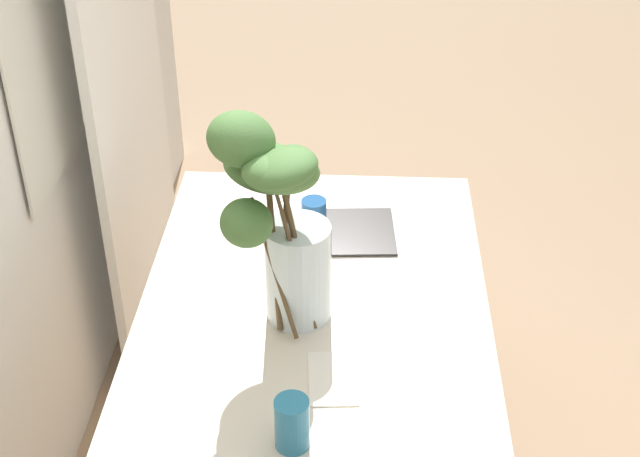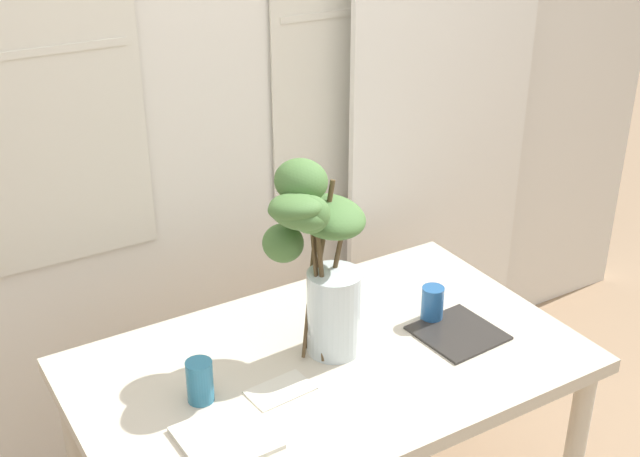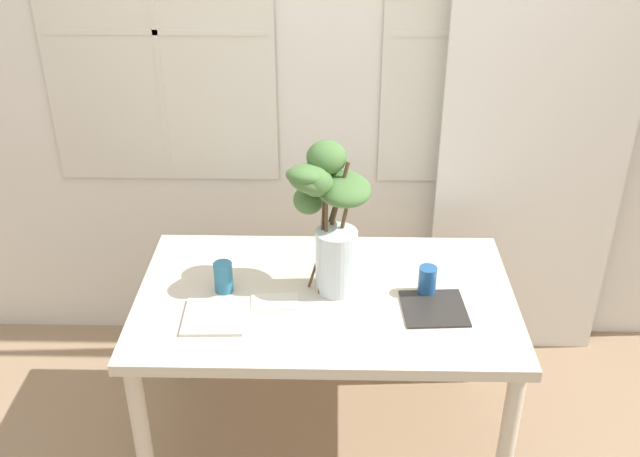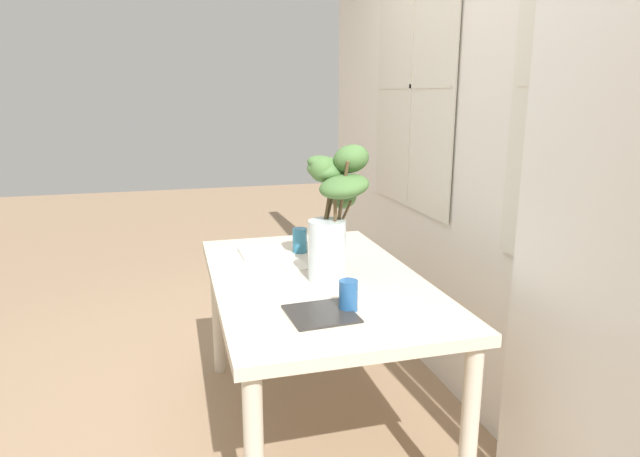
{
  "view_description": "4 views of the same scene",
  "coord_description": "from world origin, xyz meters",
  "px_view_note": "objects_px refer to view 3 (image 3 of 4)",
  "views": [
    {
      "loc": [
        -1.75,
        -0.11,
        2.21
      ],
      "look_at": [
        0.07,
        -0.02,
        1.0
      ],
      "focal_mm": 50.8,
      "sensor_mm": 36.0,
      "label": 1
    },
    {
      "loc": [
        -1.08,
        -1.74,
        2.2
      ],
      "look_at": [
        0.03,
        0.1,
        1.14
      ],
      "focal_mm": 46.82,
      "sensor_mm": 36.0,
      "label": 2
    },
    {
      "loc": [
        0.03,
        -2.39,
        2.41
      ],
      "look_at": [
        -0.02,
        0.05,
        1.02
      ],
      "focal_mm": 41.38,
      "sensor_mm": 36.0,
      "label": 3
    },
    {
      "loc": [
        2.22,
        -0.59,
        1.55
      ],
      "look_at": [
        0.09,
        -0.01,
        1.0
      ],
      "focal_mm": 30.78,
      "sensor_mm": 36.0,
      "label": 4
    }
  ],
  "objects_px": {
    "dining_table": "(326,312)",
    "vase_with_branches": "(328,214)",
    "plate_square_right": "(434,308)",
    "plate_square_left": "(214,317)",
    "drinking_glass_blue_left": "(223,277)",
    "drinking_glass_blue_right": "(427,280)"
  },
  "relations": [
    {
      "from": "vase_with_branches",
      "to": "plate_square_left",
      "type": "relative_size",
      "value": 2.63
    },
    {
      "from": "drinking_glass_blue_right",
      "to": "plate_square_left",
      "type": "height_order",
      "value": "drinking_glass_blue_right"
    },
    {
      "from": "vase_with_branches",
      "to": "plate_square_right",
      "type": "distance_m",
      "value": 0.54
    },
    {
      "from": "vase_with_branches",
      "to": "drinking_glass_blue_right",
      "type": "xyz_separation_m",
      "value": [
        0.39,
        -0.06,
        -0.26
      ]
    },
    {
      "from": "drinking_glass_blue_left",
      "to": "vase_with_branches",
      "type": "bearing_deg",
      "value": 7.65
    },
    {
      "from": "drinking_glass_blue_right",
      "to": "plate_square_right",
      "type": "bearing_deg",
      "value": -81.06
    },
    {
      "from": "plate_square_left",
      "to": "drinking_glass_blue_left",
      "type": "bearing_deg",
      "value": 86.06
    },
    {
      "from": "plate_square_left",
      "to": "plate_square_right",
      "type": "height_order",
      "value": "plate_square_left"
    },
    {
      "from": "plate_square_left",
      "to": "plate_square_right",
      "type": "distance_m",
      "value": 0.83
    },
    {
      "from": "dining_table",
      "to": "plate_square_left",
      "type": "bearing_deg",
      "value": -158.07
    },
    {
      "from": "dining_table",
      "to": "drinking_glass_blue_left",
      "type": "distance_m",
      "value": 0.43
    },
    {
      "from": "drinking_glass_blue_right",
      "to": "plate_square_right",
      "type": "xyz_separation_m",
      "value": [
        0.02,
        -0.11,
        -0.05
      ]
    },
    {
      "from": "dining_table",
      "to": "drinking_glass_blue_left",
      "type": "xyz_separation_m",
      "value": [
        -0.4,
        0.02,
        0.15
      ]
    },
    {
      "from": "drinking_glass_blue_right",
      "to": "vase_with_branches",
      "type": "bearing_deg",
      "value": 171.72
    },
    {
      "from": "vase_with_branches",
      "to": "plate_square_right",
      "type": "bearing_deg",
      "value": -22.41
    },
    {
      "from": "dining_table",
      "to": "plate_square_right",
      "type": "height_order",
      "value": "plate_square_right"
    },
    {
      "from": "drinking_glass_blue_right",
      "to": "plate_square_left",
      "type": "bearing_deg",
      "value": -167.2
    },
    {
      "from": "drinking_glass_blue_left",
      "to": "plate_square_left",
      "type": "xyz_separation_m",
      "value": [
        -0.01,
        -0.19,
        -0.06
      ]
    },
    {
      "from": "drinking_glass_blue_left",
      "to": "drinking_glass_blue_right",
      "type": "xyz_separation_m",
      "value": [
        0.8,
        -0.0,
        -0.0
      ]
    },
    {
      "from": "plate_square_left",
      "to": "plate_square_right",
      "type": "bearing_deg",
      "value": 5.06
    },
    {
      "from": "dining_table",
      "to": "vase_with_branches",
      "type": "bearing_deg",
      "value": 83.5
    },
    {
      "from": "dining_table",
      "to": "vase_with_branches",
      "type": "distance_m",
      "value": 0.41
    }
  ]
}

